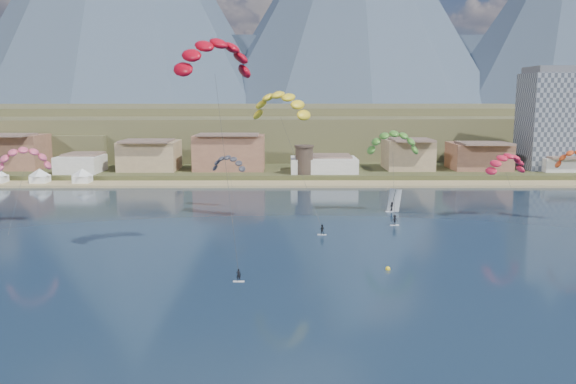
{
  "coord_description": "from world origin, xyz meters",
  "views": [
    {
      "loc": [
        -0.25,
        -58.29,
        24.71
      ],
      "look_at": [
        0.0,
        32.0,
        10.0
      ],
      "focal_mm": 36.57,
      "sensor_mm": 36.0,
      "label": 1
    }
  ],
  "objects_px": {
    "kitesurfer_red": "(215,52)",
    "kitesurfer_yellow": "(281,102)",
    "apartment_tower": "(556,119)",
    "windsurfer": "(393,205)",
    "watchtower": "(304,160)",
    "kitesurfer_green": "(393,139)",
    "buoy": "(388,269)"
  },
  "relations": [
    {
      "from": "kitesurfer_red",
      "to": "kitesurfer_yellow",
      "type": "xyz_separation_m",
      "value": [
        9.24,
        27.65,
        -7.26
      ]
    },
    {
      "from": "apartment_tower",
      "to": "windsurfer",
      "type": "distance_m",
      "value": 88.71
    },
    {
      "from": "apartment_tower",
      "to": "kitesurfer_red",
      "type": "relative_size",
      "value": 0.94
    },
    {
      "from": "watchtower",
      "to": "kitesurfer_green",
      "type": "relative_size",
      "value": 0.44
    },
    {
      "from": "kitesurfer_green",
      "to": "watchtower",
      "type": "bearing_deg",
      "value": 108.76
    },
    {
      "from": "kitesurfer_red",
      "to": "kitesurfer_green",
      "type": "height_order",
      "value": "kitesurfer_red"
    },
    {
      "from": "kitesurfer_yellow",
      "to": "kitesurfer_green",
      "type": "xyz_separation_m",
      "value": [
        23.4,
        7.95,
        -7.87
      ]
    },
    {
      "from": "kitesurfer_yellow",
      "to": "kitesurfer_red",
      "type": "bearing_deg",
      "value": -108.48
    },
    {
      "from": "apartment_tower",
      "to": "watchtower",
      "type": "height_order",
      "value": "apartment_tower"
    },
    {
      "from": "kitesurfer_yellow",
      "to": "apartment_tower",
      "type": "bearing_deg",
      "value": 39.86
    },
    {
      "from": "kitesurfer_red",
      "to": "windsurfer",
      "type": "relative_size",
      "value": 6.95
    },
    {
      "from": "apartment_tower",
      "to": "kitesurfer_green",
      "type": "distance_m",
      "value": 89.92
    },
    {
      "from": "windsurfer",
      "to": "watchtower",
      "type": "bearing_deg",
      "value": 110.76
    },
    {
      "from": "kitesurfer_red",
      "to": "apartment_tower",
      "type": "bearing_deg",
      "value": 46.22
    },
    {
      "from": "windsurfer",
      "to": "buoy",
      "type": "relative_size",
      "value": 6.65
    },
    {
      "from": "kitesurfer_red",
      "to": "kitesurfer_yellow",
      "type": "bearing_deg",
      "value": 71.52
    },
    {
      "from": "watchtower",
      "to": "buoy",
      "type": "bearing_deg",
      "value": -84.06
    },
    {
      "from": "kitesurfer_yellow",
      "to": "buoy",
      "type": "height_order",
      "value": "kitesurfer_yellow"
    },
    {
      "from": "windsurfer",
      "to": "kitesurfer_green",
      "type": "bearing_deg",
      "value": -106.46
    },
    {
      "from": "kitesurfer_yellow",
      "to": "windsurfer",
      "type": "distance_m",
      "value": 34.66
    },
    {
      "from": "kitesurfer_yellow",
      "to": "buoy",
      "type": "xyz_separation_m",
      "value": [
        15.79,
        -32.47,
        -23.66
      ]
    },
    {
      "from": "apartment_tower",
      "to": "kitesurfer_yellow",
      "type": "height_order",
      "value": "apartment_tower"
    },
    {
      "from": "kitesurfer_green",
      "to": "windsurfer",
      "type": "height_order",
      "value": "kitesurfer_green"
    },
    {
      "from": "apartment_tower",
      "to": "buoy",
      "type": "relative_size",
      "value": 43.27
    },
    {
      "from": "kitesurfer_yellow",
      "to": "buoy",
      "type": "bearing_deg",
      "value": -64.06
    },
    {
      "from": "kitesurfer_red",
      "to": "kitesurfer_green",
      "type": "bearing_deg",
      "value": 47.48
    },
    {
      "from": "watchtower",
      "to": "kitesurfer_red",
      "type": "height_order",
      "value": "kitesurfer_red"
    },
    {
      "from": "kitesurfer_yellow",
      "to": "buoy",
      "type": "distance_m",
      "value": 43.17
    },
    {
      "from": "kitesurfer_green",
      "to": "kitesurfer_yellow",
      "type": "bearing_deg",
      "value": -161.24
    },
    {
      "from": "buoy",
      "to": "kitesurfer_green",
      "type": "bearing_deg",
      "value": 79.34
    },
    {
      "from": "kitesurfer_red",
      "to": "kitesurfer_yellow",
      "type": "relative_size",
      "value": 1.23
    },
    {
      "from": "apartment_tower",
      "to": "windsurfer",
      "type": "xyz_separation_m",
      "value": [
        -62.1,
        -61.24,
        -16.26
      ]
    }
  ]
}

